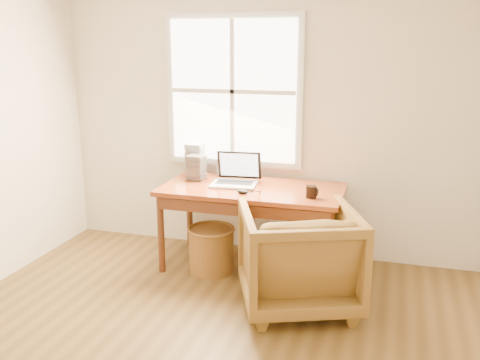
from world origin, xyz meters
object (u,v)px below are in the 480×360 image
object	(u,v)px
desk	(252,189)
laptop	(234,168)
cd_stack_a	(195,160)
coffee_mug	(311,192)
wicker_stool	(211,250)
armchair	(299,258)

from	to	relation	value
desk	laptop	size ratio (longest dim) A/B	3.42
cd_stack_a	coffee_mug	bearing A→B (deg)	-20.45
wicker_stool	coffee_mug	distance (m)	1.06
armchair	desk	bearing A→B (deg)	-71.04
desk	wicker_stool	distance (m)	0.65
armchair	cd_stack_a	xyz separation A→B (m)	(-1.18, 0.90, 0.51)
coffee_mug	laptop	bearing A→B (deg)	-174.36
desk	armchair	distance (m)	0.89
armchair	wicker_stool	world-z (taller)	armchair
laptop	coffee_mug	bearing A→B (deg)	-19.18
cd_stack_a	wicker_stool	bearing A→B (deg)	-55.77
desk	wicker_stool	world-z (taller)	desk
armchair	wicker_stool	size ratio (longest dim) A/B	2.22
wicker_stool	desk	bearing A→B (deg)	32.72
desk	coffee_mug	size ratio (longest dim) A/B	15.93
coffee_mug	wicker_stool	bearing A→B (deg)	-158.56
wicker_stool	cd_stack_a	size ratio (longest dim) A/B	1.28
armchair	coffee_mug	xyz separation A→B (m)	(0.01, 0.45, 0.40)
armchair	wicker_stool	bearing A→B (deg)	-48.01
desk	cd_stack_a	xyz separation A→B (m)	(-0.64, 0.27, 0.17)
cd_stack_a	desk	bearing A→B (deg)	-22.84
desk	cd_stack_a	bearing A→B (deg)	157.16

